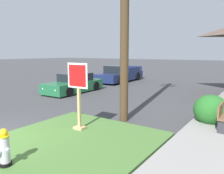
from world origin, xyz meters
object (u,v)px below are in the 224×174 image
(fire_hydrant, at_px, (4,148))
(manhole_cover, at_px, (76,115))
(pickup_truck_navy, at_px, (120,75))
(parked_sedan_green, at_px, (74,84))
(stop_sign, at_px, (79,96))

(fire_hydrant, xyz_separation_m, manhole_cover, (-1.77, 4.12, -0.48))
(pickup_truck_navy, bearing_deg, parked_sedan_green, -86.55)
(stop_sign, bearing_deg, pickup_truck_navy, 116.67)
(fire_hydrant, xyz_separation_m, stop_sign, (-0.29, 2.74, 0.70))
(manhole_cover, distance_m, parked_sedan_green, 5.64)
(manhole_cover, distance_m, pickup_truck_navy, 11.13)
(parked_sedan_green, height_order, pickup_truck_navy, pickup_truck_navy)
(fire_hydrant, distance_m, parked_sedan_green, 9.92)
(manhole_cover, height_order, pickup_truck_navy, pickup_truck_navy)
(fire_hydrant, xyz_separation_m, parked_sedan_green, (-5.74, 8.09, 0.05))
(stop_sign, relative_size, manhole_cover, 3.15)
(pickup_truck_navy, bearing_deg, manhole_cover, -66.95)
(fire_hydrant, xyz_separation_m, pickup_truck_navy, (-6.12, 14.35, 0.13))
(manhole_cover, relative_size, parked_sedan_green, 0.16)
(fire_hydrant, relative_size, parked_sedan_green, 0.20)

